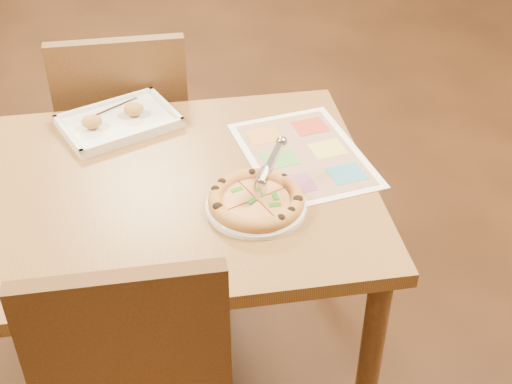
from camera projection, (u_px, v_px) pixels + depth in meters
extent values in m
plane|color=#361D0F|center=(148.00, 368.00, 2.28)|extent=(7.00, 7.00, 0.00)
cube|color=brown|center=(124.00, 196.00, 1.85)|extent=(1.30, 0.85, 0.04)
cylinder|color=brown|center=(369.00, 366.00, 1.86)|extent=(0.06, 0.06, 0.68)
cylinder|color=brown|center=(308.00, 197.00, 2.43)|extent=(0.06, 0.06, 0.68)
cube|color=brown|center=(129.00, 355.00, 1.47)|extent=(0.42, 0.04, 0.45)
cube|color=brown|center=(128.00, 133.00, 2.55)|extent=(0.42, 0.42, 0.04)
cube|color=brown|center=(122.00, 105.00, 2.27)|extent=(0.42, 0.04, 0.45)
cylinder|color=white|center=(256.00, 206.00, 1.78)|extent=(0.28, 0.28, 0.01)
cylinder|color=#D69349|center=(256.00, 202.00, 1.77)|extent=(0.23, 0.23, 0.01)
cylinder|color=#E5C37C|center=(256.00, 200.00, 1.77)|extent=(0.20, 0.20, 0.01)
torus|color=#D69349|center=(256.00, 199.00, 1.76)|extent=(0.24, 0.24, 0.04)
cylinder|color=silver|center=(262.00, 182.00, 1.74)|extent=(0.05, 0.07, 0.09)
cube|color=silver|center=(272.00, 162.00, 1.78)|extent=(0.09, 0.12, 0.06)
cube|color=white|center=(119.00, 123.00, 2.08)|extent=(0.38, 0.33, 0.02)
cube|color=silver|center=(119.00, 120.00, 2.07)|extent=(0.14, 0.10, 0.00)
ellipsoid|color=#C59446|center=(92.00, 122.00, 2.03)|extent=(0.06, 0.05, 0.04)
ellipsoid|color=#C59446|center=(134.00, 109.00, 2.08)|extent=(0.06, 0.05, 0.04)
cube|color=white|center=(304.00, 154.00, 1.97)|extent=(0.38, 0.48, 0.00)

